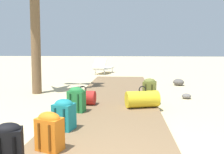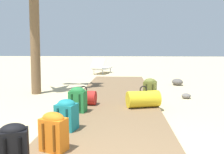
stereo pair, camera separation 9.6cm
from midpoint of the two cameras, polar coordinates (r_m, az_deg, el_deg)
ground_plane at (r=5.22m, az=-0.33°, el=-7.80°), size 60.00×60.00×0.00m
boardwalk at (r=6.05m, az=0.17°, el=-5.32°), size 1.99×8.65×0.08m
backpack_green at (r=4.73m, az=-8.83°, el=-5.21°), size 0.35×0.28×0.50m
duffel_bag_yellow at (r=5.09m, az=6.97°, el=-5.27°), size 0.75×0.52×0.46m
backpack_black at (r=2.69m, az=-23.46°, el=-15.23°), size 0.32×0.27×0.52m
backpack_orange at (r=3.07m, az=-14.77°, el=-12.35°), size 0.36×0.29×0.49m
duffel_bag_red at (r=5.33m, az=-7.35°, el=-4.92°), size 0.57×0.35×0.42m
backpack_olive at (r=5.61m, az=8.63°, el=-2.96°), size 0.34×0.31×0.55m
backpack_teal at (r=3.77m, az=-11.62°, el=-8.64°), size 0.35×0.33×0.48m
lounge_chair at (r=12.21m, az=-2.80°, el=2.37°), size 1.01×1.65×0.79m
rock_right_near at (r=6.59m, az=17.01°, el=-4.36°), size 0.33×0.33×0.14m
rock_right_mid at (r=8.77m, az=15.15°, el=-1.15°), size 0.49×0.52×0.23m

